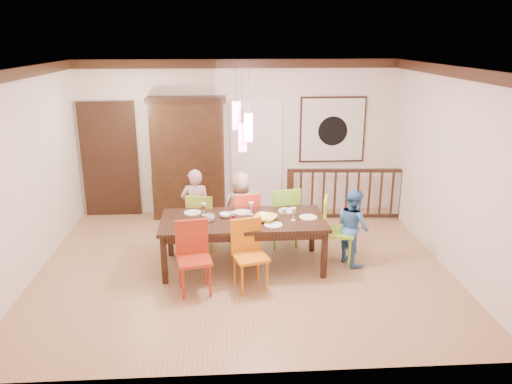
{
  "coord_description": "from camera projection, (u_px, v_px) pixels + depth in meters",
  "views": [
    {
      "loc": [
        -0.25,
        -6.8,
        3.28
      ],
      "look_at": [
        0.2,
        0.26,
        1.08
      ],
      "focal_mm": 35.0,
      "sensor_mm": 36.0,
      "label": 1
    }
  ],
  "objects": [
    {
      "name": "person_end_right",
      "position": [
        353.0,
        227.0,
        7.43
      ],
      "size": [
        0.6,
        0.68,
        1.15
      ],
      "primitive_type": "imported",
      "rotation": [
        0.0,
        0.0,
        1.92
      ],
      "color": "#427BBB",
      "rests_on": "floor"
    },
    {
      "name": "balustrade",
      "position": [
        346.0,
        193.0,
        9.31
      ],
      "size": [
        2.24,
        0.22,
        0.96
      ],
      "rotation": [
        0.0,
        0.0,
        -0.06
      ],
      "color": "black",
      "rests_on": "floor"
    },
    {
      "name": "plate_far_left",
      "position": [
        193.0,
        213.0,
        7.5
      ],
      "size": [
        0.26,
        0.26,
        0.01
      ],
      "primitive_type": "cylinder",
      "color": "white",
      "rests_on": "dining_table"
    },
    {
      "name": "plate_near_mid",
      "position": [
        273.0,
        225.0,
        7.01
      ],
      "size": [
        0.26,
        0.26,
        0.01
      ],
      "primitive_type": "cylinder",
      "color": "white",
      "rests_on": "dining_table"
    },
    {
      "name": "napkin",
      "position": [
        236.0,
        226.0,
        6.95
      ],
      "size": [
        0.18,
        0.14,
        0.01
      ],
      "primitive_type": "cube",
      "color": "#D83359",
      "rests_on": "dining_table"
    },
    {
      "name": "painting",
      "position": [
        333.0,
        130.0,
        9.45
      ],
      "size": [
        1.25,
        0.06,
        1.25
      ],
      "color": "black",
      "rests_on": "wall_back"
    },
    {
      "name": "chair_far_mid",
      "position": [
        244.0,
        215.0,
        8.0
      ],
      "size": [
        0.5,
        0.5,
        0.95
      ],
      "rotation": [
        0.0,
        0.0,
        3.32
      ],
      "color": "red",
      "rests_on": "floor"
    },
    {
      "name": "person_far_left",
      "position": [
        196.0,
        208.0,
        8.01
      ],
      "size": [
        0.5,
        0.35,
        1.3
      ],
      "primitive_type": "imported",
      "rotation": [
        0.0,
        0.0,
        3.06
      ],
      "color": "#DAA6AF",
      "rests_on": "floor"
    },
    {
      "name": "pendant_cluster",
      "position": [
        242.0,
        126.0,
        6.86
      ],
      "size": [
        0.27,
        0.21,
        1.14
      ],
      "color": "#FF4C7B",
      "rests_on": "ceiling"
    },
    {
      "name": "wall_back",
      "position": [
        238.0,
        138.0,
        9.42
      ],
      "size": [
        6.0,
        0.0,
        6.0
      ],
      "primitive_type": "plane",
      "rotation": [
        1.57,
        0.0,
        0.0
      ],
      "color": "silver",
      "rests_on": "floor"
    },
    {
      "name": "wine_glass_b",
      "position": [
        251.0,
        208.0,
        7.41
      ],
      "size": [
        0.08,
        0.08,
        0.19
      ],
      "primitive_type": null,
      "color": "silver",
      "rests_on": "dining_table"
    },
    {
      "name": "ceiling",
      "position": [
        242.0,
        67.0,
        6.61
      ],
      "size": [
        6.0,
        6.0,
        0.0
      ],
      "primitive_type": "plane",
      "rotation": [
        3.14,
        0.0,
        0.0
      ],
      "color": "white",
      "rests_on": "wall_back"
    },
    {
      "name": "chair_end_right",
      "position": [
        338.0,
        227.0,
        7.44
      ],
      "size": [
        0.55,
        0.55,
        1.0
      ],
      "rotation": [
        0.0,
        0.0,
        1.33
      ],
      "color": "#9AD126",
      "rests_on": "floor"
    },
    {
      "name": "serving_bowl",
      "position": [
        266.0,
        218.0,
        7.17
      ],
      "size": [
        0.43,
        0.43,
        0.08
      ],
      "primitive_type": "imported",
      "rotation": [
        0.0,
        0.0,
        -0.43
      ],
      "color": "yellow",
      "rests_on": "dining_table"
    },
    {
      "name": "wall_right",
      "position": [
        449.0,
        169.0,
        7.22
      ],
      "size": [
        0.0,
        5.0,
        5.0
      ],
      "primitive_type": "plane",
      "rotation": [
        1.57,
        0.0,
        -1.57
      ],
      "color": "silver",
      "rests_on": "floor"
    },
    {
      "name": "person_far_mid",
      "position": [
        241.0,
        209.0,
        8.08
      ],
      "size": [
        0.62,
        0.42,
        1.23
      ],
      "primitive_type": "imported",
      "rotation": [
        0.0,
        0.0,
        3.2
      ],
      "color": "#BDA78E",
      "rests_on": "floor"
    },
    {
      "name": "china_hutch",
      "position": [
        188.0,
        158.0,
        9.27
      ],
      "size": [
        1.43,
        0.46,
        2.26
      ],
      "color": "black",
      "rests_on": "floor"
    },
    {
      "name": "chair_near_left",
      "position": [
        194.0,
        254.0,
        6.55
      ],
      "size": [
        0.51,
        0.51,
        0.96
      ],
      "rotation": [
        0.0,
        0.0,
        0.18
      ],
      "color": "#A02B13",
      "rests_on": "floor"
    },
    {
      "name": "crown_molding",
      "position": [
        242.0,
        73.0,
        6.64
      ],
      "size": [
        6.0,
        5.0,
        0.16
      ],
      "primitive_type": null,
      "color": "black",
      "rests_on": "wall_back"
    },
    {
      "name": "plate_end_right",
      "position": [
        308.0,
        217.0,
        7.3
      ],
      "size": [
        0.26,
        0.26,
        0.01
      ],
      "primitive_type": "cylinder",
      "color": "white",
      "rests_on": "dining_table"
    },
    {
      "name": "plate_far_right",
      "position": [
        287.0,
        211.0,
        7.57
      ],
      "size": [
        0.26,
        0.26,
        0.01
      ],
      "primitive_type": "cylinder",
      "color": "white",
      "rests_on": "dining_table"
    },
    {
      "name": "wine_glass_d",
      "position": [
        293.0,
        214.0,
        7.17
      ],
      "size": [
        0.08,
        0.08,
        0.19
      ],
      "primitive_type": null,
      "color": "silver",
      "rests_on": "dining_table"
    },
    {
      "name": "chair_near_mid",
      "position": [
        250.0,
        252.0,
        6.66
      ],
      "size": [
        0.53,
        0.53,
        0.95
      ],
      "rotation": [
        0.0,
        0.0,
        0.27
      ],
      "color": "#CE6E0B",
      "rests_on": "floor"
    },
    {
      "name": "plate_far_mid",
      "position": [
        242.0,
        212.0,
        7.51
      ],
      "size": [
        0.26,
        0.26,
        0.01
      ],
      "primitive_type": "cylinder",
      "color": "white",
      "rests_on": "dining_table"
    },
    {
      "name": "white_doorway",
      "position": [
        256.0,
        159.0,
        9.53
      ],
      "size": [
        0.97,
        0.05,
        2.22
      ],
      "primitive_type": "cube",
      "color": "silver",
      "rests_on": "wall_back"
    },
    {
      "name": "chair_far_left",
      "position": [
        203.0,
        216.0,
        7.98
      ],
      "size": [
        0.51,
        0.51,
        0.94
      ],
      "rotation": [
        0.0,
        0.0,
        2.92
      ],
      "color": "#90B32C",
      "rests_on": "floor"
    },
    {
      "name": "floor",
      "position": [
        244.0,
        266.0,
        7.47
      ],
      "size": [
        6.0,
        6.0,
        0.0
      ],
      "primitive_type": "plane",
      "color": "#A1804E",
      "rests_on": "ground"
    },
    {
      "name": "chair_far_right",
      "position": [
        282.0,
        212.0,
        8.09
      ],
      "size": [
        0.53,
        0.53,
        1.0
      ],
      "rotation": [
        0.0,
        0.0,
        3.34
      ],
      "color": "#70BF2B",
      "rests_on": "floor"
    },
    {
      "name": "cup_left",
      "position": [
        210.0,
        218.0,
        7.14
      ],
      "size": [
        0.15,
        0.15,
        0.11
      ],
      "primitive_type": "imported",
      "rotation": [
        0.0,
        0.0,
        0.11
      ],
      "color": "silver",
      "rests_on": "dining_table"
    },
    {
      "name": "panel_door",
      "position": [
        110.0,
        161.0,
        9.35
      ],
      "size": [
        1.04,
        0.07,
        2.24
      ],
      "primitive_type": "cube",
      "color": "black",
      "rests_on": "wall_back"
    },
    {
      "name": "wine_glass_c",
      "position": [
        234.0,
        219.0,
        7.0
      ],
      "size": [
        0.08,
        0.08,
        0.19
      ],
      "primitive_type": null,
      "color": "#590C19",
      "rests_on": "dining_table"
    },
    {
      "name": "wine_glass_a",
      "position": [
        204.0,
        209.0,
        7.38
      ],
      "size": [
        0.08,
        0.08,
        0.19
      ],
      "primitive_type": null,
      "color": "#590C19",
      "rests_on": "dining_table"
    },
    {
      "name": "dining_table",
      "position": [
        243.0,
        224.0,
        7.28
      ],
      "size": [
        2.41,
        1.12,
        0.75
      ],
      "rotation": [
        0.0,
        0.0,
        0.01
      ],
      "color": "black",
      "rests_on": "floor"
    },
    {
      "name": "wall_left",
      "position": [
        25.0,
        176.0,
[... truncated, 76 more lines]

